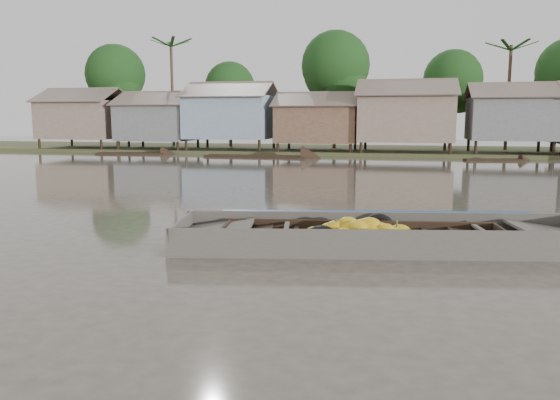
# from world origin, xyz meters

# --- Properties ---
(ground) EXTENTS (120.00, 120.00, 0.00)m
(ground) POSITION_xyz_m (0.00, 0.00, 0.00)
(ground) COLOR #464035
(ground) RESTS_ON ground
(riverbank) EXTENTS (120.00, 12.47, 10.22)m
(riverbank) POSITION_xyz_m (3.03, 31.86, 3.07)
(riverbank) COLOR #384723
(riverbank) RESTS_ON ground
(banana_boat) EXTENTS (6.04, 2.23, 0.83)m
(banana_boat) POSITION_xyz_m (1.38, 0.48, 0.18)
(banana_boat) COLOR black
(banana_boat) RESTS_ON ground
(viewer_boat) EXTENTS (8.90, 3.72, 0.69)m
(viewer_boat) POSITION_xyz_m (1.93, 0.51, 0.09)
(viewer_boat) COLOR #47413C
(viewer_boat) RESTS_ON ground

